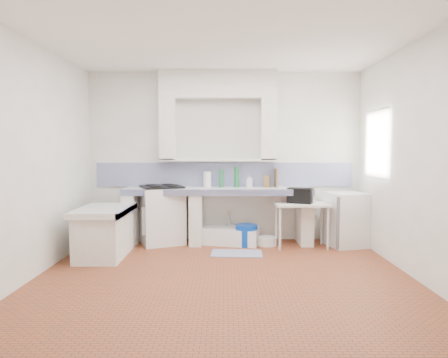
{
  "coord_description": "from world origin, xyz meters",
  "views": [
    {
      "loc": [
        0.02,
        -4.64,
        1.52
      ],
      "look_at": [
        0.0,
        1.0,
        1.1
      ],
      "focal_mm": 31.78,
      "sensor_mm": 36.0,
      "label": 1
    }
  ],
  "objects_px": {
    "sink": "(229,236)",
    "side_table": "(301,225)",
    "fridge": "(346,219)",
    "stove": "(162,215)"
  },
  "relations": [
    {
      "from": "stove",
      "to": "side_table",
      "type": "relative_size",
      "value": 1.1
    },
    {
      "from": "sink",
      "to": "side_table",
      "type": "distance_m",
      "value": 1.18
    },
    {
      "from": "side_table",
      "to": "fridge",
      "type": "relative_size",
      "value": 0.98
    },
    {
      "from": "fridge",
      "to": "side_table",
      "type": "bearing_deg",
      "value": 172.2
    },
    {
      "from": "stove",
      "to": "fridge",
      "type": "distance_m",
      "value": 2.94
    },
    {
      "from": "fridge",
      "to": "stove",
      "type": "bearing_deg",
      "value": 162.33
    },
    {
      "from": "stove",
      "to": "sink",
      "type": "xyz_separation_m",
      "value": [
        1.09,
        0.0,
        -0.34
      ]
    },
    {
      "from": "side_table",
      "to": "fridge",
      "type": "distance_m",
      "value": 0.73
    },
    {
      "from": "stove",
      "to": "side_table",
      "type": "bearing_deg",
      "value": -29.04
    },
    {
      "from": "sink",
      "to": "fridge",
      "type": "bearing_deg",
      "value": 7.24
    }
  ]
}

